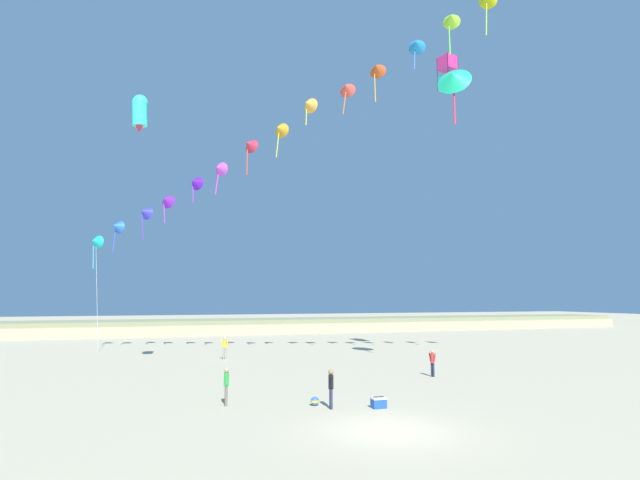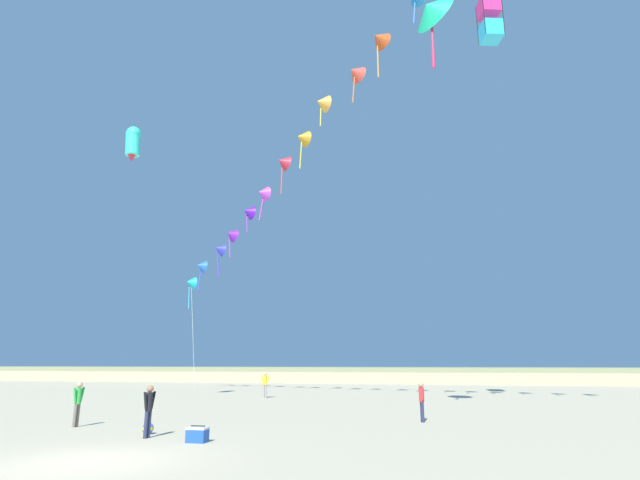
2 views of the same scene
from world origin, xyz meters
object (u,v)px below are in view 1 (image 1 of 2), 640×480
object	(u,v)px
person_near_right	(226,383)
beach_ball	(315,401)
large_kite_low_lead	(140,112)
large_kite_mid_trail	(453,77)
person_near_left	(225,346)
person_mid_center	(331,386)
person_far_left	(432,361)
beach_cooler	(379,403)
large_kite_high_solo	(448,74)

from	to	relation	value
person_near_right	beach_ball	world-z (taller)	person_near_right
large_kite_low_lead	large_kite_mid_trail	xyz separation A→B (m)	(17.46, -4.99, 2.37)
person_near_left	large_kite_low_lead	xyz separation A→B (m)	(-6.08, -7.75, 14.00)
person_mid_center	person_far_left	size ratio (longest dim) A/B	1.03
large_kite_mid_trail	beach_cooler	world-z (taller)	large_kite_mid_trail
person_far_left	large_kite_high_solo	xyz separation A→B (m)	(4.57, 4.61, 19.74)
person_near_right	beach_cooler	bearing A→B (deg)	-21.91
large_kite_mid_trail	beach_ball	xyz separation A→B (m)	(-9.78, -4.02, -17.12)
large_kite_low_lead	large_kite_mid_trail	distance (m)	18.31
beach_ball	person_near_right	bearing A→B (deg)	162.58
person_near_left	large_kite_mid_trail	size ratio (longest dim) A/B	0.41
person_mid_center	large_kite_mid_trail	bearing A→B (deg)	27.21
person_far_left	large_kite_low_lead	bearing A→B (deg)	166.79
person_near_left	person_far_left	xyz separation A→B (m)	(10.18, -11.57, -0.08)
large_kite_mid_trail	large_kite_high_solo	distance (m)	7.46
beach_cooler	person_far_left	bearing A→B (deg)	45.70
person_mid_center	large_kite_low_lead	distance (m)	18.94
person_far_left	large_kite_low_lead	xyz separation A→B (m)	(-16.26, 3.82, 14.07)
person_far_left	large_kite_mid_trail	bearing A→B (deg)	-44.32
person_far_left	beach_cooler	xyz separation A→B (m)	(-6.27, -6.43, -0.65)
person_far_left	large_kite_high_solo	bearing A→B (deg)	45.27
person_mid_center	beach_cooler	world-z (taller)	person_mid_center
person_near_left	beach_cooler	distance (m)	18.43
large_kite_high_solo	person_mid_center	bearing A→B (deg)	-140.22
person_far_left	person_mid_center	bearing A→B (deg)	-143.75
person_near_right	person_far_left	bearing A→B (deg)	18.73
person_near_right	large_kite_low_lead	xyz separation A→B (m)	(-4.18, 7.91, 14.04)
person_near_left	beach_ball	world-z (taller)	person_near_left
person_near_right	person_far_left	world-z (taller)	person_near_right
large_kite_mid_trail	person_mid_center	bearing A→B (deg)	-152.79
person_far_left	large_kite_low_lead	world-z (taller)	large_kite_low_lead
large_kite_high_solo	person_near_right	bearing A→B (deg)	-152.39
person_near_right	large_kite_mid_trail	distance (m)	21.31
person_mid_center	large_kite_mid_trail	distance (m)	19.49
large_kite_low_lead	beach_cooler	world-z (taller)	large_kite_low_lead
large_kite_low_lead	beach_cooler	bearing A→B (deg)	-45.74
large_kite_mid_trail	beach_cooler	distance (m)	19.38
person_mid_center	large_kite_low_lead	bearing A→B (deg)	129.62
large_kite_high_solo	beach_cooler	bearing A→B (deg)	-134.48
person_far_left	beach_ball	world-z (taller)	person_far_left
person_mid_center	beach_ball	world-z (taller)	person_mid_center
large_kite_mid_trail	beach_ball	world-z (taller)	large_kite_mid_trail
person_near_right	large_kite_high_solo	size ratio (longest dim) A/B	0.62
person_mid_center	large_kite_low_lead	world-z (taller)	large_kite_low_lead
person_far_left	beach_cooler	world-z (taller)	person_far_left
person_near_left	large_kite_high_solo	size ratio (longest dim) A/B	0.65
person_far_left	large_kite_high_solo	distance (m)	20.78
person_mid_center	beach_ball	size ratio (longest dim) A/B	4.28
person_near_right	large_kite_high_solo	distance (m)	27.23
large_kite_high_solo	beach_ball	size ratio (longest dim) A/B	6.95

